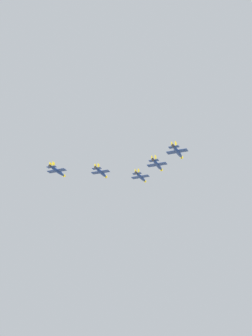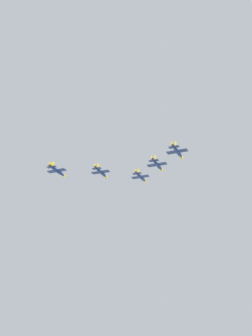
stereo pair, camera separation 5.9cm
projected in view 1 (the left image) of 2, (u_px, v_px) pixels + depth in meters
jet_lead at (141, 177)px, 276.08m from camera, size 14.25×13.58×3.66m
jet_left_wingman at (101, 172)px, 264.26m from camera, size 13.86×13.86×3.64m
jet_right_wingman at (157, 165)px, 252.62m from camera, size 14.30×14.08×3.73m
jet_left_outer at (57, 171)px, 251.55m from camera, size 14.14×13.60×3.64m
jet_right_outer at (178, 152)px, 228.80m from camera, size 14.00×13.39×3.60m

